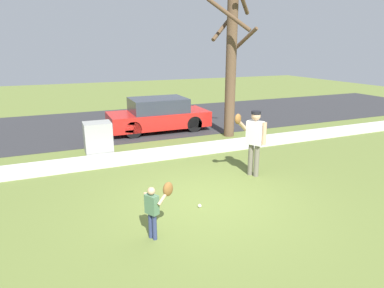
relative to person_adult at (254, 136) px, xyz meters
name	(u,v)px	position (x,y,z in m)	size (l,w,h in m)	color
ground_plane	(159,156)	(-1.78, 2.59, -1.09)	(48.00, 48.00, 0.00)	olive
sidewalk_strip	(158,154)	(-1.78, 2.69, -1.06)	(36.00, 1.20, 0.06)	beige
road_surface	(125,123)	(-1.78, 7.69, -1.08)	(36.00, 6.80, 0.02)	#2D2D30
person_adult	(254,136)	(0.00, 0.00, 0.00)	(0.87, 0.55, 1.75)	#6B6656
person_child	(156,203)	(-3.21, -1.90, -0.41)	(0.55, 0.31, 1.04)	navy
baseball	(200,206)	(-2.03, -1.13, -1.05)	(0.07, 0.07, 0.07)	white
utility_cabinet	(98,138)	(-3.48, 3.68, -0.59)	(0.86, 0.70, 1.00)	gray
street_tree_near	(231,60)	(1.46, 3.89, 1.77)	(1.85, 1.88, 5.38)	brown
parked_hatchback_red	(158,115)	(-0.80, 5.73, -0.43)	(4.00, 1.75, 1.33)	red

